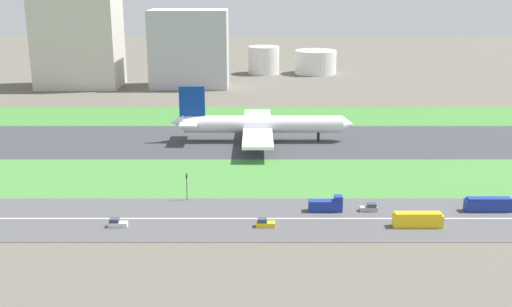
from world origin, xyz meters
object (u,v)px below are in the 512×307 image
(hangar_building, at_px, (192,49))
(traffic_light, at_px, (189,185))
(bus_0, at_px, (491,205))
(car_2, at_px, (267,223))
(car_1, at_px, (372,208))
(car_4, at_px, (120,223))
(airliner, at_px, (261,124))
(terminal_building, at_px, (81,35))
(fuel_tank_centre, at_px, (318,62))
(truck_1, at_px, (329,205))
(bus_1, at_px, (421,220))
(fuel_tank_west, at_px, (267,60))

(hangar_building, bearing_deg, traffic_light, -84.44)
(bus_0, height_order, traffic_light, traffic_light)
(car_2, bearing_deg, car_1, -159.20)
(traffic_light, bearing_deg, car_4, -128.91)
(airliner, xyz_separation_m, car_2, (1.14, -78.00, -5.31))
(car_2, height_order, terminal_building, terminal_building)
(car_2, xyz_separation_m, bus_0, (56.01, 10.00, 0.90))
(car_1, xyz_separation_m, traffic_light, (-46.47, 7.99, 3.37))
(traffic_light, distance_m, fuel_tank_centre, 225.58)
(car_1, xyz_separation_m, bus_0, (29.68, -0.00, 0.90))
(airliner, height_order, car_2, airliner)
(car_1, distance_m, terminal_building, 220.34)
(airliner, xyz_separation_m, bus_0, (57.15, -68.00, -4.41))
(truck_1, distance_m, hangar_building, 190.35)
(bus_0, xyz_separation_m, car_4, (-90.68, -10.00, -0.90))
(fuel_tank_centre, bearing_deg, car_4, -106.12)
(car_1, xyz_separation_m, bus_1, (9.56, -10.00, 0.90))
(terminal_building, bearing_deg, bus_1, -55.70)
(car_2, relative_size, traffic_light, 0.61)
(airliner, height_order, fuel_tank_centre, airliner)
(airliner, bearing_deg, bus_0, -49.95)
(car_1, relative_size, bus_0, 0.38)
(car_1, distance_m, truck_1, 10.78)
(bus_0, distance_m, traffic_light, 76.61)
(truck_1, bearing_deg, airliner, 103.81)
(car_1, bearing_deg, bus_1, -46.28)
(car_2, bearing_deg, bus_0, -169.88)
(bus_0, xyz_separation_m, terminal_building, (-151.09, 182.00, 25.28))
(car_2, distance_m, traffic_light, 27.22)
(bus_0, relative_size, fuel_tank_west, 0.63)
(car_2, height_order, hangar_building, hangar_building)
(car_4, xyz_separation_m, fuel_tank_west, (37.31, 237.00, 7.20))
(airliner, bearing_deg, fuel_tank_west, 88.64)
(bus_1, bearing_deg, fuel_tank_centre, -89.50)
(terminal_building, distance_m, fuel_tank_centre, 138.03)
(bus_1, distance_m, car_4, 70.57)
(truck_1, height_order, traffic_light, traffic_light)
(terminal_building, bearing_deg, fuel_tank_centre, 19.24)
(airliner, bearing_deg, car_4, -113.26)
(truck_1, xyz_separation_m, fuel_tank_west, (-12.93, 227.00, 6.45))
(bus_1, bearing_deg, airliner, -64.60)
(traffic_light, xyz_separation_m, hangar_building, (-16.93, 174.01, 15.75))
(truck_1, bearing_deg, car_1, 0.00)
(terminal_building, relative_size, fuel_tank_west, 2.92)
(car_2, xyz_separation_m, fuel_tank_centre, (33.85, 237.00, 6.01))
(bus_0, distance_m, hangar_building, 205.23)
(car_2, distance_m, bus_0, 56.90)
(traffic_light, bearing_deg, terminal_building, 113.30)
(truck_1, bearing_deg, car_4, -168.74)
(truck_1, bearing_deg, fuel_tank_west, 93.26)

